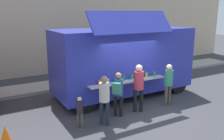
{
  "coord_description": "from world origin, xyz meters",
  "views": [
    {
      "loc": [
        -5.13,
        -6.71,
        3.6
      ],
      "look_at": [
        -0.34,
        1.59,
        1.3
      ],
      "focal_mm": 38.93,
      "sensor_mm": 36.0,
      "label": 1
    }
  ],
  "objects_px": {
    "customer_rear_waiting": "(104,96)",
    "customer_extra_browsing": "(169,81)",
    "customer_mid_with_backpack": "(118,90)",
    "food_truck_main": "(124,60)",
    "traffic_cone_orange": "(5,135)",
    "customer_front_ordering": "(139,84)",
    "trash_bin": "(157,66)",
    "child_near_queue": "(80,109)"
  },
  "relations": [
    {
      "from": "customer_rear_waiting",
      "to": "customer_extra_browsing",
      "type": "bearing_deg",
      "value": -30.25
    },
    {
      "from": "customer_mid_with_backpack",
      "to": "customer_rear_waiting",
      "type": "bearing_deg",
      "value": 160.41
    },
    {
      "from": "food_truck_main",
      "to": "traffic_cone_orange",
      "type": "distance_m",
      "value": 5.6
    },
    {
      "from": "customer_front_ordering",
      "to": "customer_mid_with_backpack",
      "type": "distance_m",
      "value": 0.87
    },
    {
      "from": "traffic_cone_orange",
      "to": "trash_bin",
      "type": "relative_size",
      "value": 0.61
    },
    {
      "from": "trash_bin",
      "to": "child_near_queue",
      "type": "bearing_deg",
      "value": -147.67
    },
    {
      "from": "food_truck_main",
      "to": "trash_bin",
      "type": "height_order",
      "value": "food_truck_main"
    },
    {
      "from": "trash_bin",
      "to": "customer_rear_waiting",
      "type": "xyz_separation_m",
      "value": [
        -6.06,
        -4.53,
        0.53
      ]
    },
    {
      "from": "food_truck_main",
      "to": "customer_mid_with_backpack",
      "type": "height_order",
      "value": "food_truck_main"
    },
    {
      "from": "customer_front_ordering",
      "to": "food_truck_main",
      "type": "bearing_deg",
      "value": 7.1
    },
    {
      "from": "traffic_cone_orange",
      "to": "trash_bin",
      "type": "xyz_separation_m",
      "value": [
        9.01,
        4.23,
        0.18
      ]
    },
    {
      "from": "food_truck_main",
      "to": "customer_front_ordering",
      "type": "distance_m",
      "value": 2.04
    },
    {
      "from": "food_truck_main",
      "to": "trash_bin",
      "type": "xyz_separation_m",
      "value": [
        3.91,
        2.32,
        -1.14
      ]
    },
    {
      "from": "food_truck_main",
      "to": "customer_rear_waiting",
      "type": "xyz_separation_m",
      "value": [
        -2.14,
        -2.21,
        -0.61
      ]
    },
    {
      "from": "food_truck_main",
      "to": "customer_extra_browsing",
      "type": "distance_m",
      "value": 2.19
    },
    {
      "from": "traffic_cone_orange",
      "to": "customer_front_ordering",
      "type": "distance_m",
      "value": 4.6
    },
    {
      "from": "customer_front_ordering",
      "to": "customer_mid_with_backpack",
      "type": "xyz_separation_m",
      "value": [
        -0.87,
        0.01,
        -0.09
      ]
    },
    {
      "from": "food_truck_main",
      "to": "customer_mid_with_backpack",
      "type": "xyz_separation_m",
      "value": [
        -1.43,
        -1.89,
        -0.62
      ]
    },
    {
      "from": "food_truck_main",
      "to": "customer_rear_waiting",
      "type": "relative_size",
      "value": 3.64
    },
    {
      "from": "traffic_cone_orange",
      "to": "customer_mid_with_backpack",
      "type": "xyz_separation_m",
      "value": [
        3.67,
        0.02,
        0.7
      ]
    },
    {
      "from": "traffic_cone_orange",
      "to": "customer_extra_browsing",
      "type": "relative_size",
      "value": 0.33
    },
    {
      "from": "customer_front_ordering",
      "to": "child_near_queue",
      "type": "distance_m",
      "value": 2.39
    },
    {
      "from": "customer_rear_waiting",
      "to": "customer_mid_with_backpack",
      "type": "bearing_deg",
      "value": -11.17
    },
    {
      "from": "trash_bin",
      "to": "child_near_queue",
      "type": "distance_m",
      "value": 8.08
    },
    {
      "from": "food_truck_main",
      "to": "trash_bin",
      "type": "bearing_deg",
      "value": 31.1
    },
    {
      "from": "traffic_cone_orange",
      "to": "customer_rear_waiting",
      "type": "relative_size",
      "value": 0.33
    },
    {
      "from": "traffic_cone_orange",
      "to": "customer_mid_with_backpack",
      "type": "distance_m",
      "value": 3.73
    },
    {
      "from": "traffic_cone_orange",
      "to": "child_near_queue",
      "type": "bearing_deg",
      "value": -2.31
    },
    {
      "from": "customer_front_ordering",
      "to": "traffic_cone_orange",
      "type": "bearing_deg",
      "value": 113.93
    },
    {
      "from": "customer_extra_browsing",
      "to": "child_near_queue",
      "type": "relative_size",
      "value": 1.6
    },
    {
      "from": "food_truck_main",
      "to": "child_near_queue",
      "type": "bearing_deg",
      "value": -145.07
    },
    {
      "from": "trash_bin",
      "to": "customer_front_ordering",
      "type": "height_order",
      "value": "customer_front_ordering"
    },
    {
      "from": "customer_front_ordering",
      "to": "customer_extra_browsing",
      "type": "xyz_separation_m",
      "value": [
        1.41,
        -0.03,
        -0.08
      ]
    },
    {
      "from": "child_near_queue",
      "to": "customer_rear_waiting",
      "type": "bearing_deg",
      "value": -50.26
    },
    {
      "from": "trash_bin",
      "to": "food_truck_main",
      "type": "bearing_deg",
      "value": -149.34
    },
    {
      "from": "food_truck_main",
      "to": "customer_extra_browsing",
      "type": "bearing_deg",
      "value": -65.86
    },
    {
      "from": "customer_front_ordering",
      "to": "child_near_queue",
      "type": "xyz_separation_m",
      "value": [
        -2.34,
        -0.1,
        -0.45
      ]
    },
    {
      "from": "traffic_cone_orange",
      "to": "customer_front_ordering",
      "type": "relative_size",
      "value": 0.31
    },
    {
      "from": "trash_bin",
      "to": "customer_extra_browsing",
      "type": "xyz_separation_m",
      "value": [
        -3.07,
        -4.24,
        0.53
      ]
    },
    {
      "from": "traffic_cone_orange",
      "to": "customer_extra_browsing",
      "type": "distance_m",
      "value": 5.99
    },
    {
      "from": "trash_bin",
      "to": "child_near_queue",
      "type": "xyz_separation_m",
      "value": [
        -6.82,
        -4.32,
        0.16
      ]
    },
    {
      "from": "traffic_cone_orange",
      "to": "customer_rear_waiting",
      "type": "height_order",
      "value": "customer_rear_waiting"
    }
  ]
}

